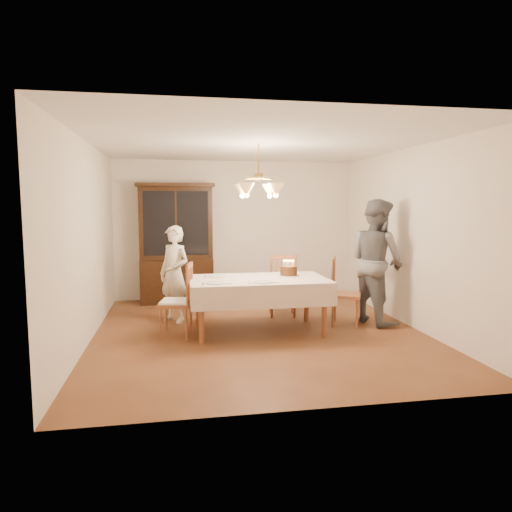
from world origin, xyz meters
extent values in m
plane|color=#5C311A|center=(0.00, 0.00, 0.00)|extent=(5.00, 5.00, 0.00)
plane|color=white|center=(0.00, 0.00, 2.60)|extent=(5.00, 5.00, 0.00)
plane|color=#F0E4CF|center=(0.00, 2.50, 1.30)|extent=(4.50, 0.00, 4.50)
plane|color=#F0E4CF|center=(0.00, -2.50, 1.30)|extent=(4.50, 0.00, 4.50)
plane|color=#F0E4CF|center=(-2.25, 0.00, 1.30)|extent=(0.00, 5.00, 5.00)
plane|color=#F0E4CF|center=(2.25, 0.00, 1.30)|extent=(0.00, 5.00, 5.00)
cube|color=brown|center=(0.00, 0.00, 0.73)|extent=(1.80, 1.00, 0.04)
cube|color=silver|center=(0.00, 0.00, 0.75)|extent=(1.90, 1.10, 0.01)
cylinder|color=brown|center=(-0.82, -0.42, 0.35)|extent=(0.07, 0.07, 0.71)
cylinder|color=brown|center=(0.82, -0.42, 0.35)|extent=(0.07, 0.07, 0.71)
cylinder|color=brown|center=(-0.82, 0.42, 0.35)|extent=(0.07, 0.07, 0.71)
cylinder|color=brown|center=(0.82, 0.42, 0.35)|extent=(0.07, 0.07, 0.71)
cube|color=black|center=(-1.11, 2.23, 0.40)|extent=(1.30, 0.50, 0.80)
cube|color=black|center=(-1.11, 2.28, 1.45)|extent=(1.30, 0.40, 1.30)
cube|color=black|center=(-1.11, 2.08, 1.45)|extent=(1.14, 0.01, 1.14)
cube|color=black|center=(-1.11, 2.23, 2.13)|extent=(1.38, 0.54, 0.06)
cube|color=brown|center=(0.55, 0.86, 0.45)|extent=(0.50, 0.48, 0.05)
cube|color=brown|center=(0.52, 0.67, 0.97)|extent=(0.40, 0.09, 0.06)
cylinder|color=brown|center=(0.75, 1.00, 0.21)|extent=(0.04, 0.04, 0.43)
cylinder|color=brown|center=(0.39, 1.05, 0.21)|extent=(0.04, 0.04, 0.43)
cylinder|color=brown|center=(0.70, 0.67, 0.21)|extent=(0.04, 0.04, 0.43)
cylinder|color=brown|center=(0.34, 0.72, 0.21)|extent=(0.04, 0.04, 0.43)
cube|color=brown|center=(-1.14, -0.03, 0.45)|extent=(0.50, 0.51, 0.05)
cube|color=brown|center=(-0.95, -0.07, 0.97)|extent=(0.11, 0.40, 0.06)
cylinder|color=brown|center=(-1.27, 0.17, 0.21)|extent=(0.04, 0.04, 0.43)
cylinder|color=brown|center=(-1.34, -0.18, 0.21)|extent=(0.04, 0.04, 0.43)
cylinder|color=brown|center=(-0.94, 0.11, 0.21)|extent=(0.04, 0.04, 0.43)
cylinder|color=brown|center=(-1.01, -0.24, 0.21)|extent=(0.04, 0.04, 0.43)
cube|color=white|center=(-1.14, -0.03, 0.48)|extent=(0.45, 0.47, 0.03)
cube|color=brown|center=(1.33, 0.13, 0.45)|extent=(0.56, 0.57, 0.05)
cube|color=brown|center=(1.16, 0.21, 0.97)|extent=(0.20, 0.38, 0.06)
cylinder|color=brown|center=(1.41, -0.11, 0.21)|extent=(0.04, 0.04, 0.43)
cylinder|color=brown|center=(1.56, 0.22, 0.21)|extent=(0.04, 0.04, 0.43)
cylinder|color=brown|center=(1.10, 0.03, 0.21)|extent=(0.04, 0.04, 0.43)
cylinder|color=brown|center=(1.25, 0.36, 0.21)|extent=(0.04, 0.04, 0.43)
imported|color=#EDE4C8|center=(-1.15, 0.80, 0.73)|extent=(0.63, 0.62, 1.47)
imported|color=slate|center=(1.84, 0.21, 0.93)|extent=(0.94, 1.07, 1.86)
cylinder|color=white|center=(0.46, 0.14, 0.77)|extent=(0.30, 0.30, 0.01)
cylinder|color=#3A1E0D|center=(0.46, 0.14, 0.84)|extent=(0.24, 0.24, 0.13)
cylinder|color=#598CD8|center=(0.54, 0.14, 0.94)|extent=(0.01, 0.01, 0.07)
sphere|color=#FFB23F|center=(0.54, 0.14, 0.98)|extent=(0.01, 0.01, 0.01)
cylinder|color=pink|center=(0.53, 0.16, 0.94)|extent=(0.01, 0.01, 0.07)
sphere|color=#FFB23F|center=(0.53, 0.16, 0.98)|extent=(0.01, 0.01, 0.01)
cylinder|color=#EACC66|center=(0.52, 0.19, 0.94)|extent=(0.01, 0.01, 0.07)
sphere|color=#FFB23F|center=(0.52, 0.19, 0.98)|extent=(0.01, 0.01, 0.01)
cylinder|color=#598CD8|center=(0.50, 0.20, 0.94)|extent=(0.01, 0.01, 0.07)
sphere|color=#FFB23F|center=(0.50, 0.20, 0.98)|extent=(0.01, 0.01, 0.01)
cylinder|color=pink|center=(0.47, 0.21, 0.94)|extent=(0.01, 0.01, 0.07)
sphere|color=#FFB23F|center=(0.47, 0.21, 0.98)|extent=(0.01, 0.01, 0.01)
cylinder|color=#EACC66|center=(0.44, 0.21, 0.94)|extent=(0.01, 0.01, 0.07)
sphere|color=#FFB23F|center=(0.44, 0.21, 0.98)|extent=(0.01, 0.01, 0.01)
cylinder|color=#598CD8|center=(0.42, 0.19, 0.94)|extent=(0.01, 0.01, 0.07)
sphere|color=#FFB23F|center=(0.42, 0.19, 0.98)|extent=(0.01, 0.01, 0.01)
cylinder|color=pink|center=(0.40, 0.17, 0.94)|extent=(0.01, 0.01, 0.07)
sphere|color=#FFB23F|center=(0.40, 0.17, 0.98)|extent=(0.01, 0.01, 0.01)
cylinder|color=#EACC66|center=(0.39, 0.15, 0.94)|extent=(0.01, 0.01, 0.07)
sphere|color=#FFB23F|center=(0.39, 0.15, 0.98)|extent=(0.01, 0.01, 0.01)
cylinder|color=#598CD8|center=(0.39, 0.12, 0.94)|extent=(0.01, 0.01, 0.07)
sphere|color=#FFB23F|center=(0.39, 0.12, 0.98)|extent=(0.01, 0.01, 0.01)
cylinder|color=pink|center=(0.40, 0.10, 0.94)|extent=(0.01, 0.01, 0.07)
sphere|color=#FFB23F|center=(0.40, 0.10, 0.98)|extent=(0.01, 0.01, 0.01)
cylinder|color=#EACC66|center=(0.42, 0.08, 0.94)|extent=(0.01, 0.01, 0.07)
sphere|color=#FFB23F|center=(0.42, 0.08, 0.98)|extent=(0.01, 0.01, 0.01)
cylinder|color=#598CD8|center=(0.44, 0.07, 0.94)|extent=(0.01, 0.01, 0.07)
sphere|color=#FFB23F|center=(0.44, 0.07, 0.98)|extent=(0.01, 0.01, 0.01)
cylinder|color=pink|center=(0.47, 0.06, 0.94)|extent=(0.01, 0.01, 0.07)
sphere|color=#FFB23F|center=(0.47, 0.06, 0.98)|extent=(0.01, 0.01, 0.01)
cylinder|color=#EACC66|center=(0.50, 0.07, 0.94)|extent=(0.01, 0.01, 0.07)
sphere|color=#FFB23F|center=(0.50, 0.07, 0.98)|extent=(0.01, 0.01, 0.01)
cylinder|color=#598CD8|center=(0.52, 0.09, 0.94)|extent=(0.01, 0.01, 0.07)
sphere|color=#FFB23F|center=(0.52, 0.09, 0.98)|extent=(0.01, 0.01, 0.01)
cylinder|color=pink|center=(0.53, 0.11, 0.94)|extent=(0.01, 0.01, 0.07)
sphere|color=#FFB23F|center=(0.53, 0.11, 0.98)|extent=(0.01, 0.01, 0.01)
cylinder|color=white|center=(-0.63, -0.33, 0.77)|extent=(0.23, 0.23, 0.02)
cube|color=silver|center=(-0.79, -0.33, 0.76)|extent=(0.01, 0.16, 0.01)
cube|color=white|center=(-0.47, -0.33, 0.76)|extent=(0.10, 0.10, 0.01)
cylinder|color=white|center=(0.00, -0.35, 0.77)|extent=(0.26, 0.26, 0.02)
cube|color=silver|center=(-0.18, -0.35, 0.76)|extent=(0.02, 0.16, 0.01)
cube|color=white|center=(0.17, -0.35, 0.76)|extent=(0.10, 0.10, 0.01)
cylinder|color=white|center=(-0.54, 0.25, 0.77)|extent=(0.26, 0.26, 0.02)
cube|color=silver|center=(-0.72, 0.25, 0.76)|extent=(0.01, 0.16, 0.01)
cube|color=white|center=(-0.37, 0.25, 0.76)|extent=(0.10, 0.10, 0.01)
cylinder|color=#BF8C3F|center=(0.00, 0.00, 2.40)|extent=(0.02, 0.02, 0.40)
cylinder|color=#BF8C3F|center=(0.00, 0.00, 2.15)|extent=(0.12, 0.12, 0.10)
cone|color=#D8994C|center=(0.20, 0.20, 1.97)|extent=(0.22, 0.22, 0.18)
sphere|color=#FFD899|center=(0.20, 0.20, 1.90)|extent=(0.07, 0.07, 0.07)
cone|color=#D8994C|center=(-0.20, 0.20, 1.97)|extent=(0.22, 0.22, 0.18)
sphere|color=#FFD899|center=(-0.20, 0.20, 1.90)|extent=(0.07, 0.07, 0.07)
cone|color=#D8994C|center=(-0.20, -0.20, 1.97)|extent=(0.22, 0.22, 0.18)
sphere|color=#FFD899|center=(-0.20, -0.20, 1.90)|extent=(0.07, 0.07, 0.07)
cone|color=#D8994C|center=(0.20, -0.20, 1.97)|extent=(0.22, 0.22, 0.18)
sphere|color=#FFD899|center=(0.20, -0.20, 1.90)|extent=(0.07, 0.07, 0.07)
camera|label=1|loc=(-1.13, -6.15, 1.77)|focal=32.00mm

